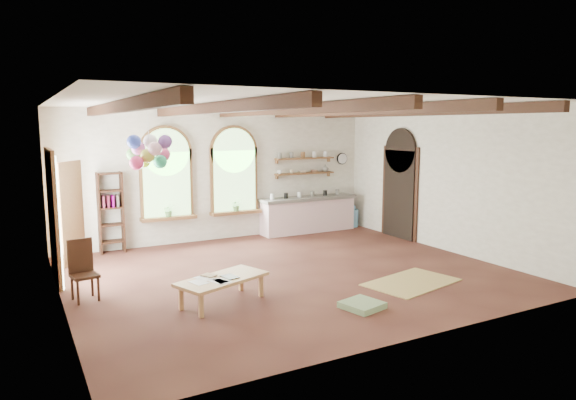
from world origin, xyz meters
TOP-DOWN VIEW (x-y plane):
  - floor at (0.00, 0.00)m, footprint 8.00×8.00m
  - ceiling_beams at (0.00, 0.00)m, footprint 6.20×6.80m
  - window_left at (-1.40, 3.43)m, footprint 1.30×0.28m
  - window_right at (0.30, 3.43)m, footprint 1.30×0.28m
  - left_doorway at (-3.95, 1.80)m, footprint 0.10×1.90m
  - right_doorway at (3.95, 1.50)m, footprint 0.10×1.30m
  - kitchen_counter at (2.30, 3.20)m, footprint 2.68×0.62m
  - wall_shelf_lower at (2.30, 3.38)m, footprint 1.70×0.24m
  - wall_shelf_upper at (2.30, 3.38)m, footprint 1.70×0.24m
  - wall_clock at (3.55, 3.45)m, footprint 0.32×0.04m
  - bookshelf at (-2.70, 3.32)m, footprint 0.53×0.32m
  - coffee_table at (-1.74, -0.96)m, footprint 1.61×1.14m
  - side_chair at (-3.65, 0.22)m, footprint 0.45×0.45m
  - floor_mat at (1.65, -1.59)m, footprint 1.87×1.38m
  - floor_cushion at (0.08, -2.22)m, footprint 0.67×0.67m
  - water_jug_a at (3.75, 3.20)m, footprint 0.33×0.33m
  - water_jug_b at (3.63, 3.20)m, footprint 0.30×0.30m
  - balloon_cluster at (-2.40, 0.80)m, footprint 0.79×0.79m
  - table_book at (-1.97, -0.83)m, footprint 0.27×0.30m
  - tablet at (-1.63, -1.00)m, footprint 0.25×0.32m
  - potted_plant_left at (-1.40, 3.32)m, footprint 0.27×0.23m
  - potted_plant_right at (0.30, 3.32)m, footprint 0.27×0.23m
  - shelf_cup_a at (1.55, 3.38)m, footprint 0.12×0.10m
  - shelf_cup_b at (1.90, 3.38)m, footprint 0.10×0.10m
  - shelf_bowl_a at (2.25, 3.38)m, footprint 0.22×0.22m
  - shelf_bowl_b at (2.60, 3.38)m, footprint 0.20×0.20m
  - shelf_vase at (2.95, 3.38)m, footprint 0.18×0.18m

SIDE VIEW (x-z plane):
  - floor at x=0.00m, z-range 0.00..0.00m
  - floor_mat at x=1.65m, z-range 0.00..0.02m
  - floor_cushion at x=0.08m, z-range 0.00..0.10m
  - water_jug_b at x=3.63m, z-range -0.04..0.53m
  - water_jug_a at x=3.75m, z-range -0.04..0.59m
  - side_chair at x=-3.65m, z-range -0.21..0.78m
  - coffee_table at x=-1.74m, z-range 0.16..0.58m
  - tablet at x=-1.63m, z-range 0.42..0.43m
  - table_book at x=-1.97m, z-range 0.42..0.44m
  - kitchen_counter at x=2.30m, z-range 0.01..0.95m
  - potted_plant_left at x=-1.40m, z-range 0.70..1.00m
  - potted_plant_right at x=0.30m, z-range 0.70..1.00m
  - bookshelf at x=-2.70m, z-range 0.00..1.80m
  - right_doorway at x=3.95m, z-range -0.10..2.30m
  - left_doorway at x=-3.95m, z-range -0.10..2.40m
  - wall_shelf_lower at x=2.30m, z-range 1.53..1.57m
  - shelf_bowl_a at x=2.25m, z-range 1.57..1.62m
  - shelf_bowl_b at x=2.60m, z-range 1.57..1.63m
  - shelf_cup_b at x=1.90m, z-range 1.57..1.66m
  - shelf_cup_a at x=1.55m, z-range 1.57..1.67m
  - window_left at x=-1.40m, z-range 0.53..2.73m
  - window_right at x=0.30m, z-range 0.53..2.73m
  - shelf_vase at x=2.95m, z-range 1.57..1.76m
  - wall_clock at x=3.55m, z-range 1.74..2.06m
  - wall_shelf_upper at x=2.30m, z-range 1.93..1.97m
  - balloon_cluster at x=-2.40m, z-range 1.77..2.93m
  - ceiling_beams at x=0.00m, z-range 3.01..3.19m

